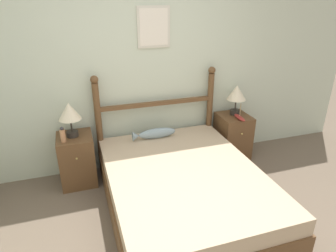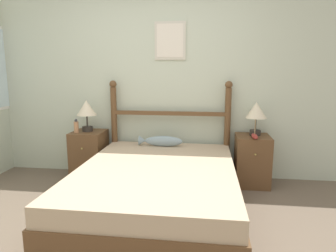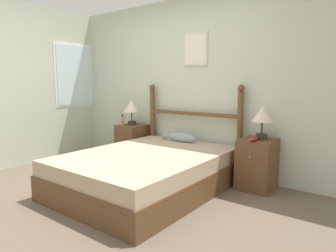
{
  "view_description": "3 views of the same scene",
  "coord_description": "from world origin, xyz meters",
  "px_view_note": "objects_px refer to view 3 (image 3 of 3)",
  "views": [
    {
      "loc": [
        -0.74,
        -1.89,
        2.15
      ],
      "look_at": [
        0.21,
        1.03,
        0.79
      ],
      "focal_mm": 32.0,
      "sensor_mm": 36.0,
      "label": 1
    },
    {
      "loc": [
        0.73,
        -2.25,
        1.4
      ],
      "look_at": [
        0.29,
        1.1,
        0.79
      ],
      "focal_mm": 32.0,
      "sensor_mm": 36.0,
      "label": 2
    },
    {
      "loc": [
        2.6,
        -2.08,
        1.3
      ],
      "look_at": [
        0.3,
        0.96,
        0.76
      ],
      "focal_mm": 32.0,
      "sensor_mm": 36.0,
      "label": 3
    }
  ],
  "objects_px": {
    "bed": "(147,172)",
    "table_lamp_right": "(262,116)",
    "fish_pillow": "(180,137)",
    "nightstand_right": "(257,164)",
    "table_lamp_left": "(132,107)",
    "nightstand_left": "(133,144)",
    "bottle": "(122,120)",
    "model_boat": "(253,139)"
  },
  "relations": [
    {
      "from": "bottle",
      "to": "nightstand_left",
      "type": "bearing_deg",
      "value": 43.23
    },
    {
      "from": "bed",
      "to": "table_lamp_right",
      "type": "xyz_separation_m",
      "value": [
        1.09,
        0.9,
        0.69
      ]
    },
    {
      "from": "table_lamp_left",
      "to": "fish_pillow",
      "type": "xyz_separation_m",
      "value": [
        0.98,
        -0.03,
        -0.39
      ]
    },
    {
      "from": "model_boat",
      "to": "bed",
      "type": "bearing_deg",
      "value": -145.9
    },
    {
      "from": "nightstand_right",
      "to": "table_lamp_right",
      "type": "relative_size",
      "value": 1.52
    },
    {
      "from": "bed",
      "to": "table_lamp_right",
      "type": "distance_m",
      "value": 1.57
    },
    {
      "from": "fish_pillow",
      "to": "bed",
      "type": "bearing_deg",
      "value": -83.59
    },
    {
      "from": "bed",
      "to": "fish_pillow",
      "type": "relative_size",
      "value": 3.74
    },
    {
      "from": "fish_pillow",
      "to": "table_lamp_left",
      "type": "bearing_deg",
      "value": 178.22
    },
    {
      "from": "table_lamp_left",
      "to": "model_boat",
      "type": "bearing_deg",
      "value": -3.98
    },
    {
      "from": "fish_pillow",
      "to": "nightstand_left",
      "type": "bearing_deg",
      "value": 178.68
    },
    {
      "from": "nightstand_right",
      "to": "fish_pillow",
      "type": "distance_m",
      "value": 1.17
    },
    {
      "from": "nightstand_left",
      "to": "table_lamp_right",
      "type": "relative_size",
      "value": 1.52
    },
    {
      "from": "table_lamp_left",
      "to": "bottle",
      "type": "height_order",
      "value": "table_lamp_left"
    },
    {
      "from": "nightstand_left",
      "to": "model_boat",
      "type": "relative_size",
      "value": 2.45
    },
    {
      "from": "bed",
      "to": "fish_pillow",
      "type": "bearing_deg",
      "value": 96.41
    },
    {
      "from": "table_lamp_right",
      "to": "model_boat",
      "type": "relative_size",
      "value": 1.61
    },
    {
      "from": "nightstand_left",
      "to": "fish_pillow",
      "type": "relative_size",
      "value": 1.11
    },
    {
      "from": "nightstand_right",
      "to": "bottle",
      "type": "xyz_separation_m",
      "value": [
        -2.23,
        -0.11,
        0.39
      ]
    },
    {
      "from": "fish_pillow",
      "to": "nightstand_right",
      "type": "bearing_deg",
      "value": 1.1
    },
    {
      "from": "nightstand_left",
      "to": "table_lamp_right",
      "type": "distance_m",
      "value": 2.23
    },
    {
      "from": "bottle",
      "to": "model_boat",
      "type": "distance_m",
      "value": 2.23
    },
    {
      "from": "bed",
      "to": "nightstand_right",
      "type": "relative_size",
      "value": 3.36
    },
    {
      "from": "table_lamp_left",
      "to": "bottle",
      "type": "relative_size",
      "value": 2.27
    },
    {
      "from": "table_lamp_left",
      "to": "bed",
      "type": "bearing_deg",
      "value": -38.76
    },
    {
      "from": "bed",
      "to": "model_boat",
      "type": "bearing_deg",
      "value": 34.1
    },
    {
      "from": "table_lamp_left",
      "to": "fish_pillow",
      "type": "bearing_deg",
      "value": -1.78
    },
    {
      "from": "nightstand_right",
      "to": "bottle",
      "type": "bearing_deg",
      "value": -177.24
    },
    {
      "from": "bed",
      "to": "nightstand_right",
      "type": "distance_m",
      "value": 1.36
    },
    {
      "from": "fish_pillow",
      "to": "bottle",
      "type": "bearing_deg",
      "value": -175.48
    },
    {
      "from": "table_lamp_left",
      "to": "model_boat",
      "type": "height_order",
      "value": "table_lamp_left"
    },
    {
      "from": "nightstand_left",
      "to": "nightstand_right",
      "type": "relative_size",
      "value": 1.0
    },
    {
      "from": "table_lamp_right",
      "to": "bottle",
      "type": "distance_m",
      "value": 2.28
    },
    {
      "from": "table_lamp_left",
      "to": "fish_pillow",
      "type": "distance_m",
      "value": 1.05
    },
    {
      "from": "table_lamp_right",
      "to": "fish_pillow",
      "type": "distance_m",
      "value": 1.24
    },
    {
      "from": "table_lamp_left",
      "to": "model_boat",
      "type": "distance_m",
      "value": 2.15
    },
    {
      "from": "model_boat",
      "to": "fish_pillow",
      "type": "relative_size",
      "value": 0.45
    },
    {
      "from": "nightstand_left",
      "to": "table_lamp_right",
      "type": "bearing_deg",
      "value": 1.17
    },
    {
      "from": "nightstand_left",
      "to": "table_lamp_left",
      "type": "distance_m",
      "value": 0.6
    },
    {
      "from": "bed",
      "to": "table_lamp_left",
      "type": "relative_size",
      "value": 5.1
    },
    {
      "from": "nightstand_left",
      "to": "bottle",
      "type": "height_order",
      "value": "bottle"
    },
    {
      "from": "nightstand_left",
      "to": "model_boat",
      "type": "distance_m",
      "value": 2.15
    }
  ]
}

